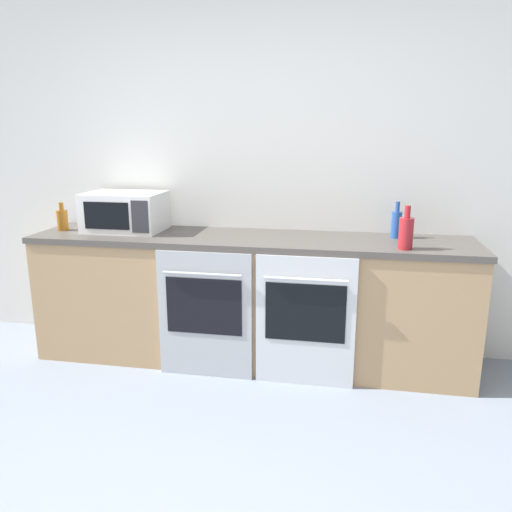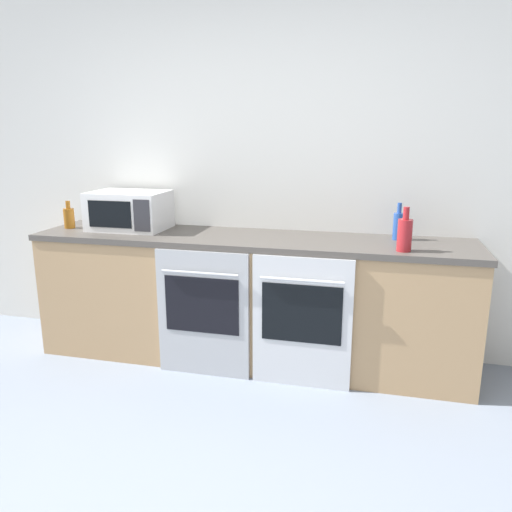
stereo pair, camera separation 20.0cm
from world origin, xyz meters
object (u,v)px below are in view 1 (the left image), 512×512
(oven_right, at_px, (305,321))
(bottle_amber, at_px, (62,219))
(bottle_blue, at_px, (396,224))
(bottle_red, at_px, (406,232))
(microwave, at_px, (125,212))
(oven_left, at_px, (205,314))

(oven_right, height_order, bottle_amber, bottle_amber)
(bottle_blue, distance_m, bottle_red, 0.33)
(oven_right, bearing_deg, microwave, 164.26)
(oven_left, xyz_separation_m, bottle_amber, (-1.13, 0.30, 0.53))
(oven_right, distance_m, microwave, 1.50)
(oven_left, height_order, bottle_red, bottle_red)
(oven_right, xyz_separation_m, bottle_blue, (0.55, 0.45, 0.55))
(oven_left, xyz_separation_m, bottle_blue, (1.20, 0.45, 0.55))
(microwave, bearing_deg, oven_left, -28.86)
(oven_right, xyz_separation_m, microwave, (-1.32, 0.37, 0.59))
(oven_left, relative_size, bottle_blue, 3.48)
(oven_left, xyz_separation_m, microwave, (-0.68, 0.37, 0.59))
(microwave, relative_size, bottle_red, 2.02)
(oven_right, height_order, bottle_blue, bottle_blue)
(bottle_amber, bearing_deg, oven_left, -14.82)
(bottle_blue, bearing_deg, bottle_amber, -176.20)
(oven_left, relative_size, bottle_amber, 4.21)
(microwave, relative_size, bottle_blue, 2.20)
(oven_right, height_order, bottle_red, bottle_red)
(bottle_red, bearing_deg, bottle_blue, 94.58)
(bottle_amber, bearing_deg, microwave, 9.47)
(bottle_blue, height_order, bottle_amber, bottle_blue)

